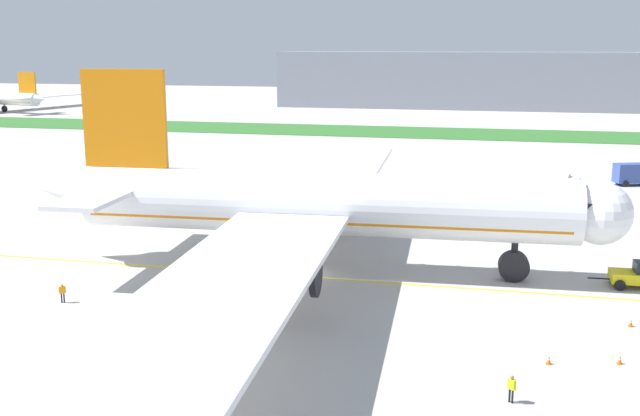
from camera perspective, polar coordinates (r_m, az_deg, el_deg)
The scene contains 14 objects.
ground_plane at distance 67.50m, azimuth -0.84°, elevation -5.05°, with size 600.00×600.00×0.00m, color #ADAAA5.
apron_taxi_line at distance 66.76m, azimuth -1.01°, elevation -5.25°, with size 280.00×0.36×0.01m, color yellow.
grass_median_strip at distance 178.89m, azimuth 8.04°, elevation 5.67°, with size 320.00×24.00×0.10m, color #2D6628.
airliner_foreground at distance 67.15m, azimuth -0.35°, elevation 0.23°, with size 53.73×85.05×17.95m.
pushback_tug at distance 69.15m, azimuth 22.84°, elevation -4.73°, with size 5.89×2.79×2.24m.
ground_crew_wingwalker_port at distance 63.45m, azimuth -18.91°, elevation -5.96°, with size 0.47×0.43×1.58m.
ground_crew_marshaller_front at distance 45.44m, azimuth 14.29°, elevation -12.93°, with size 0.50×0.45×1.66m.
traffic_cone_near_nose at distance 51.39m, azimuth 16.93°, elevation -10.94°, with size 0.36×0.36×0.58m.
traffic_cone_port_wing at distance 59.82m, azimuth 22.46°, elevation -8.03°, with size 0.36×0.36×0.58m.
traffic_cone_starboard_wing at distance 52.89m, azimuth 21.74°, elevation -10.62°, with size 0.36×0.36×0.58m.
service_truck_baggage_loader at distance 119.04m, azimuth 22.58°, elevation 2.40°, with size 6.02×4.05×3.20m.
service_truck_fuel_bowser at distance 109.56m, azimuth 17.60°, elevation 1.90°, with size 5.81×3.48×2.78m.
service_truck_catering_van at distance 97.96m, azimuth -2.71°, elevation 1.23°, with size 5.31×3.71×2.47m.
terminal_building at distance 251.72m, azimuth 11.69°, elevation 9.44°, with size 127.86×20.00×18.00m, color gray.
Camera 1 is at (15.53, -62.57, 20.01)m, focal length 42.30 mm.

